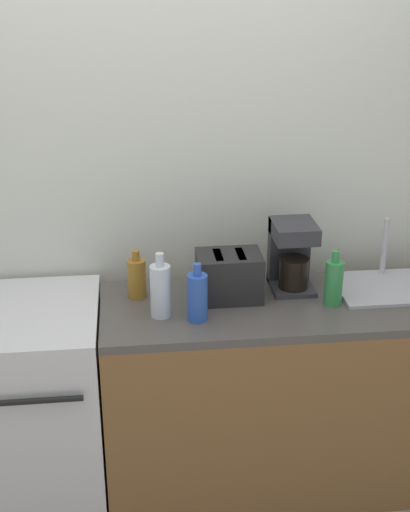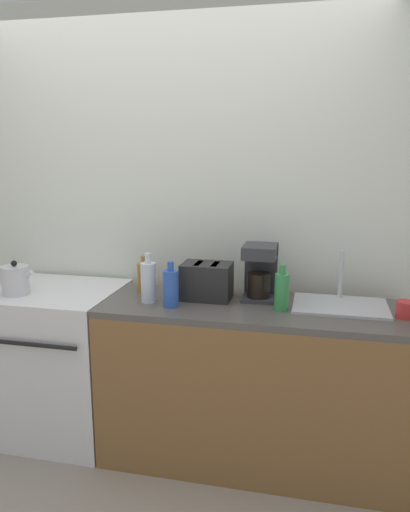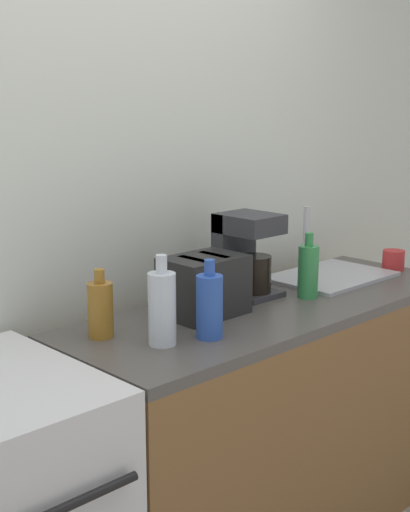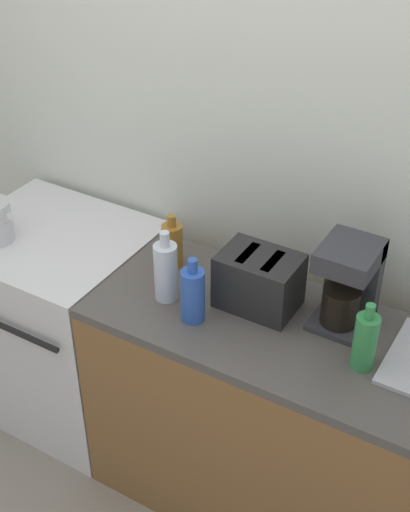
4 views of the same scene
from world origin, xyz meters
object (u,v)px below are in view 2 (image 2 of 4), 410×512
Objects in this scene: stove at (59,359)px; bottle_amber at (144,277)px; toaster at (207,281)px; coffee_maker at (260,270)px; bottle_green at (282,291)px; bottle_clear at (148,282)px; cup_red at (406,309)px; kettle at (15,280)px; bottle_blue at (171,288)px.

bottle_amber reaches higher than stove.
toaster is at bearing 1.89° from stove.
bottle_green is at bearing -54.51° from coffee_maker.
bottle_clear is 2.93× the size of cup_red.
bottle_clear is (-0.30, -0.13, 0.01)m from toaster.
kettle is 1.40m from coffee_maker.
cup_red is at bearing -1.81° from stove.
bottle_green reaches higher than stove.
stove is at bearing 176.65° from bottle_green.
cup_red is at bearing -5.12° from toaster.
toaster is (1.09, 0.16, 0.02)m from kettle.
stove is 0.57m from kettle.
bottle_amber is 0.78× the size of bottle_clear.
coffee_maker reaches higher than kettle.
bottle_green is (1.51, 0.05, 0.02)m from kettle.
bottle_blue is at bearing -1.21° from kettle.
coffee_maker is at bearing 5.29° from stove.
toaster is 0.44m from bottle_green.
stove is 4.26× the size of bottle_amber.
bottle_green is 2.59× the size of cup_red.
bottle_amber reaches higher than toaster.
coffee_maker is 1.43× the size of bottle_amber.
bottle_clear is (0.63, -0.10, 0.56)m from stove.
toaster is at bearing -164.07° from coffee_maker.
kettle reaches higher than cup_red.
cup_red is (1.19, 0.09, -0.06)m from bottle_blue.
bottle_amber is 0.83m from bottle_green.
stove is at bearing 168.84° from bottle_blue.
bottle_amber is (-0.23, 0.24, -0.01)m from bottle_blue.
cup_red is (2.12, 0.07, -0.04)m from kettle.
bottle_amber is at bearing 174.18° from cup_red.
cup_red is at bearing 1.58° from bottle_clear.
bottle_clear is (0.79, 0.03, 0.03)m from kettle.
bottle_clear reaches higher than bottle_amber.
bottle_amber is at bearing 116.75° from bottle_clear.
toaster is 0.89× the size of coffee_maker.
bottle_amber reaches higher than cup_red.
bottle_blue is 0.90× the size of bottle_clear.
cup_red is (1.42, -0.14, -0.05)m from bottle_amber.
bottle_amber is at bearing 168.72° from bottle_green.
toaster is 0.32m from bottle_clear.
bottle_amber is 2.29× the size of cup_red.
bottle_green is at bearing -178.41° from cup_red.
bottle_green is (0.72, 0.02, -0.01)m from bottle_clear.
kettle is 0.73× the size of bottle_clear.
bottle_blue is at bearing -148.93° from coffee_maker.
bottle_clear reaches higher than stove.
stove is 0.85m from bottle_clear.
toaster is at bearing 8.53° from kettle.
coffee_maker reaches higher than toaster.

